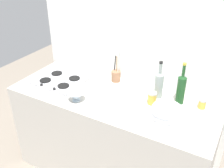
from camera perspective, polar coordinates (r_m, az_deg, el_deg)
name	(u,v)px	position (r m, az deg, el deg)	size (l,w,h in m)	color
counter_block	(112,137)	(2.52, 0.00, -11.41)	(1.80, 0.70, 0.90)	beige
backsplash_panel	(132,62)	(2.47, 4.35, 4.80)	(1.90, 0.06, 2.14)	white
stovetop_hob	(60,81)	(2.51, -11.25, 0.71)	(0.43, 0.37, 0.04)	#B2B2B7
plate_stack	(167,112)	(2.02, 11.79, -6.02)	(0.23, 0.23, 0.09)	white
wine_bottle_leftmost	(181,88)	(2.17, 14.82, -0.91)	(0.07, 0.07, 0.36)	#19471E
wine_bottle_mid_left	(159,84)	(2.22, 10.19, 0.04)	(0.07, 0.07, 0.33)	gray
mixing_bowl	(76,96)	(2.19, -7.83, -2.63)	(0.15, 0.15, 0.08)	silver
butter_dish	(100,105)	(2.09, -2.63, -4.59)	(0.16, 0.09, 0.05)	white
utensil_crock	(116,75)	(2.46, 0.87, 1.89)	(0.09, 0.09, 0.31)	#996B4C
condiment_jar_front	(152,98)	(2.15, 8.72, -3.03)	(0.07, 0.07, 0.10)	gold
condiment_jar_rear	(202,104)	(2.20, 19.05, -4.06)	(0.06, 0.06, 0.08)	gold
cutting_board	(130,106)	(2.11, 3.85, -4.89)	(0.20, 0.18, 0.02)	silver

